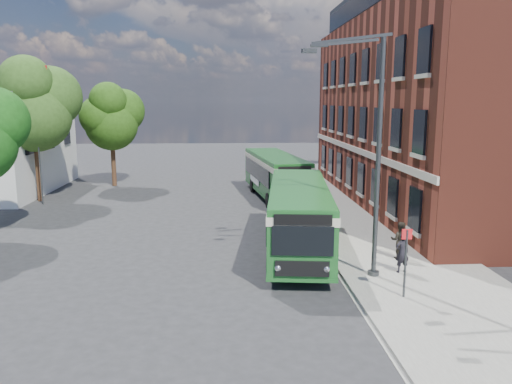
{
  "coord_description": "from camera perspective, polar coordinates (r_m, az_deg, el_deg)",
  "views": [
    {
      "loc": [
        -0.37,
        -19.94,
        6.74
      ],
      "look_at": [
        1.08,
        4.67,
        2.2
      ],
      "focal_mm": 35.0,
      "sensor_mm": 36.0,
      "label": 1
    }
  ],
  "objects": [
    {
      "name": "pedestrian_a",
      "position": [
        20.22,
        16.37,
        -6.66
      ],
      "size": [
        0.64,
        0.49,
        1.59
      ],
      "primitive_type": "imported",
      "rotation": [
        0.0,
        0.0,
        3.34
      ],
      "color": "black",
      "rests_on": "pavement"
    },
    {
      "name": "brick_office",
      "position": [
        35.02,
        21.18,
        10.12
      ],
      "size": [
        12.1,
        26.0,
        14.2
      ],
      "color": "maroon",
      "rests_on": "ground"
    },
    {
      "name": "ground",
      "position": [
        21.05,
        -2.22,
        -8.25
      ],
      "size": [
        120.0,
        120.0,
        0.0
      ],
      "primitive_type": "plane",
      "color": "#28292B",
      "rests_on": "ground"
    },
    {
      "name": "tree_right",
      "position": [
        40.97,
        -16.16,
        8.32
      ],
      "size": [
        4.82,
        4.58,
        8.13
      ],
      "color": "#3D2516",
      "rests_on": "ground"
    },
    {
      "name": "street_lamp",
      "position": [
        18.78,
        12.77,
        4.22
      ],
      "size": [
        2.96,
        2.38,
        9.0
      ],
      "color": "#36393B",
      "rests_on": "ground"
    },
    {
      "name": "bus_stop_sign",
      "position": [
        17.63,
        16.73,
        -7.28
      ],
      "size": [
        0.35,
        0.08,
        2.52
      ],
      "color": "#36393B",
      "rests_on": "ground"
    },
    {
      "name": "bus_rear",
      "position": [
        34.79,
        2.21,
        2.31
      ],
      "size": [
        3.84,
        10.77,
        3.02
      ],
      "color": "#18541E",
      "rests_on": "ground"
    },
    {
      "name": "pavement",
      "position": [
        29.65,
        11.11,
        -2.75
      ],
      "size": [
        6.0,
        48.0,
        0.15
      ],
      "primitive_type": "cube",
      "color": "gray",
      "rests_on": "ground"
    },
    {
      "name": "pedestrian_b",
      "position": [
        21.9,
        16.12,
        -5.32
      ],
      "size": [
        0.95,
        0.85,
        1.59
      ],
      "primitive_type": "imported",
      "rotation": [
        0.0,
        0.0,
        2.75
      ],
      "color": "black",
      "rests_on": "pavement"
    },
    {
      "name": "kerb_line",
      "position": [
        29.06,
        5.27,
        -3.01
      ],
      "size": [
        0.12,
        48.0,
        0.01
      ],
      "primitive_type": "cube",
      "color": "beige",
      "rests_on": "ground"
    },
    {
      "name": "bus_front",
      "position": [
        22.47,
        4.91,
        -2.22
      ],
      "size": [
        3.78,
        10.76,
        3.02
      ],
      "color": "#1E6025",
      "rests_on": "ground"
    },
    {
      "name": "flagpole",
      "position": [
        35.13,
        -23.66,
        6.63
      ],
      "size": [
        0.95,
        0.1,
        9.0
      ],
      "color": "#36393B",
      "rests_on": "ground"
    },
    {
      "name": "tree_mid",
      "position": [
        36.3,
        -24.05,
        9.17
      ],
      "size": [
        5.67,
        5.4,
        9.58
      ],
      "color": "#3D2516",
      "rests_on": "ground"
    }
  ]
}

